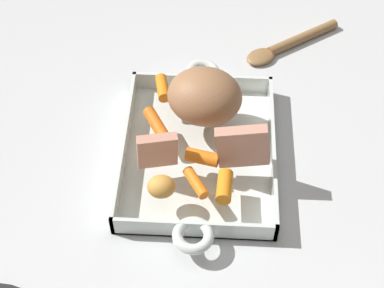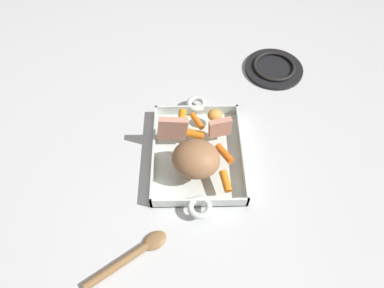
{
  "view_description": "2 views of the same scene",
  "coord_description": "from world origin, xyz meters",
  "px_view_note": "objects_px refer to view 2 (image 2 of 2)",
  "views": [
    {
      "loc": [
        0.6,
        0.02,
        0.78
      ],
      "look_at": [
        0.03,
        -0.01,
        0.07
      ],
      "focal_mm": 54.74,
      "sensor_mm": 36.0,
      "label": 1
    },
    {
      "loc": [
        -0.49,
        0.02,
        0.78
      ],
      "look_at": [
        -0.01,
        0.02,
        0.07
      ],
      "focal_mm": 30.2,
      "sensor_mm": 36.0,
      "label": 2
    }
  ],
  "objects_px": {
    "roasting_dish": "(198,154)",
    "roast_slice_outer": "(220,128)",
    "roast_slice_thin": "(172,129)",
    "pork_roast": "(196,159)",
    "baby_carrot_long": "(198,121)",
    "baby_carrot_short": "(226,181)",
    "stove_burner_rear": "(274,68)",
    "baby_carrot_southeast": "(195,134)",
    "baby_carrot_northwest": "(182,119)",
    "potato_near_roast": "(215,115)",
    "serving_spoon": "(132,256)",
    "baby_carrot_southwest": "(224,153)"
  },
  "relations": [
    {
      "from": "roasting_dish",
      "to": "roast_slice_outer",
      "type": "distance_m",
      "value": 0.1
    },
    {
      "from": "roast_slice_thin",
      "to": "pork_roast",
      "type": "bearing_deg",
      "value": -148.11
    },
    {
      "from": "roasting_dish",
      "to": "baby_carrot_long",
      "type": "distance_m",
      "value": 0.09
    },
    {
      "from": "roast_slice_thin",
      "to": "baby_carrot_long",
      "type": "height_order",
      "value": "roast_slice_thin"
    },
    {
      "from": "baby_carrot_short",
      "to": "stove_burner_rear",
      "type": "relative_size",
      "value": 0.28
    },
    {
      "from": "baby_carrot_long",
      "to": "baby_carrot_southeast",
      "type": "height_order",
      "value": "baby_carrot_southeast"
    },
    {
      "from": "baby_carrot_long",
      "to": "baby_carrot_southeast",
      "type": "xyz_separation_m",
      "value": [
        -0.05,
        0.01,
        0.0
      ]
    },
    {
      "from": "roasting_dish",
      "to": "baby_carrot_northwest",
      "type": "xyz_separation_m",
      "value": [
        0.09,
        0.04,
        0.04
      ]
    },
    {
      "from": "baby_carrot_southeast",
      "to": "baby_carrot_northwest",
      "type": "relative_size",
      "value": 0.96
    },
    {
      "from": "roast_slice_thin",
      "to": "baby_carrot_southeast",
      "type": "bearing_deg",
      "value": -88.22
    },
    {
      "from": "baby_carrot_northwest",
      "to": "pork_roast",
      "type": "bearing_deg",
      "value": -166.82
    },
    {
      "from": "baby_carrot_short",
      "to": "baby_carrot_northwest",
      "type": "height_order",
      "value": "baby_carrot_northwest"
    },
    {
      "from": "potato_near_roast",
      "to": "baby_carrot_long",
      "type": "bearing_deg",
      "value": 107.72
    },
    {
      "from": "baby_carrot_long",
      "to": "baby_carrot_short",
      "type": "distance_m",
      "value": 0.21
    },
    {
      "from": "baby_carrot_northwest",
      "to": "serving_spoon",
      "type": "bearing_deg",
      "value": 162.41
    },
    {
      "from": "roast_slice_thin",
      "to": "baby_carrot_southwest",
      "type": "relative_size",
      "value": 1.25
    },
    {
      "from": "baby_carrot_southeast",
      "to": "baby_carrot_northwest",
      "type": "distance_m",
      "value": 0.06
    },
    {
      "from": "roast_slice_thin",
      "to": "baby_carrot_southwest",
      "type": "bearing_deg",
      "value": -114.5
    },
    {
      "from": "roasting_dish",
      "to": "roast_slice_thin",
      "type": "height_order",
      "value": "roast_slice_thin"
    },
    {
      "from": "potato_near_roast",
      "to": "serving_spoon",
      "type": "xyz_separation_m",
      "value": [
        -0.38,
        0.21,
        -0.05
      ]
    },
    {
      "from": "roast_slice_outer",
      "to": "stove_burner_rear",
      "type": "bearing_deg",
      "value": -34.82
    },
    {
      "from": "roast_slice_outer",
      "to": "baby_carrot_southwest",
      "type": "distance_m",
      "value": 0.07
    },
    {
      "from": "pork_roast",
      "to": "baby_carrot_long",
      "type": "distance_m",
      "value": 0.15
    },
    {
      "from": "potato_near_roast",
      "to": "stove_burner_rear",
      "type": "xyz_separation_m",
      "value": [
        0.24,
        -0.22,
        -0.05
      ]
    },
    {
      "from": "baby_carrot_northwest",
      "to": "stove_burner_rear",
      "type": "bearing_deg",
      "value": -51.18
    },
    {
      "from": "stove_burner_rear",
      "to": "baby_carrot_northwest",
      "type": "bearing_deg",
      "value": 128.82
    },
    {
      "from": "potato_near_roast",
      "to": "serving_spoon",
      "type": "height_order",
      "value": "potato_near_roast"
    },
    {
      "from": "roasting_dish",
      "to": "baby_carrot_northwest",
      "type": "distance_m",
      "value": 0.11
    },
    {
      "from": "baby_carrot_short",
      "to": "baby_carrot_northwest",
      "type": "bearing_deg",
      "value": 28.65
    },
    {
      "from": "roast_slice_outer",
      "to": "baby_carrot_southwest",
      "type": "bearing_deg",
      "value": -173.19
    },
    {
      "from": "roasting_dish",
      "to": "stove_burner_rear",
      "type": "distance_m",
      "value": 0.44
    },
    {
      "from": "roast_slice_thin",
      "to": "baby_carrot_southeast",
      "type": "height_order",
      "value": "roast_slice_thin"
    },
    {
      "from": "baby_carrot_long",
      "to": "serving_spoon",
      "type": "distance_m",
      "value": 0.4
    },
    {
      "from": "roast_slice_outer",
      "to": "potato_near_roast",
      "type": "xyz_separation_m",
      "value": [
        0.06,
        0.01,
        -0.01
      ]
    },
    {
      "from": "pork_roast",
      "to": "baby_carrot_short",
      "type": "relative_size",
      "value": 2.24
    },
    {
      "from": "baby_carrot_southwest",
      "to": "serving_spoon",
      "type": "xyz_separation_m",
      "value": [
        -0.25,
        0.23,
        -0.04
      ]
    },
    {
      "from": "roasting_dish",
      "to": "roast_slice_outer",
      "type": "relative_size",
      "value": 6.47
    },
    {
      "from": "roasting_dish",
      "to": "baby_carrot_northwest",
      "type": "relative_size",
      "value": 7.43
    },
    {
      "from": "baby_carrot_southwest",
      "to": "baby_carrot_northwest",
      "type": "bearing_deg",
      "value": 43.62
    },
    {
      "from": "serving_spoon",
      "to": "baby_carrot_southwest",
      "type": "bearing_deg",
      "value": 13.29
    },
    {
      "from": "roast_slice_outer",
      "to": "serving_spoon",
      "type": "xyz_separation_m",
      "value": [
        -0.32,
        0.22,
        -0.06
      ]
    },
    {
      "from": "roast_slice_outer",
      "to": "baby_carrot_short",
      "type": "xyz_separation_m",
      "value": [
        -0.15,
        -0.01,
        -0.02
      ]
    },
    {
      "from": "serving_spoon",
      "to": "roast_slice_outer",
      "type": "bearing_deg",
      "value": 21.22
    },
    {
      "from": "roast_slice_thin",
      "to": "baby_carrot_northwest",
      "type": "xyz_separation_m",
      "value": [
        0.06,
        -0.03,
        -0.03
      ]
    },
    {
      "from": "roast_slice_thin",
      "to": "roast_slice_outer",
      "type": "bearing_deg",
      "value": -86.58
    },
    {
      "from": "baby_carrot_northwest",
      "to": "baby_carrot_long",
      "type": "bearing_deg",
      "value": -98.28
    },
    {
      "from": "roasting_dish",
      "to": "roast_slice_outer",
      "type": "xyz_separation_m",
      "value": [
        0.05,
        -0.06,
        0.06
      ]
    },
    {
      "from": "pork_roast",
      "to": "baby_carrot_southwest",
      "type": "distance_m",
      "value": 0.09
    },
    {
      "from": "roast_slice_outer",
      "to": "baby_carrot_short",
      "type": "bearing_deg",
      "value": -177.99
    },
    {
      "from": "roasting_dish",
      "to": "serving_spoon",
      "type": "height_order",
      "value": "roasting_dish"
    }
  ]
}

